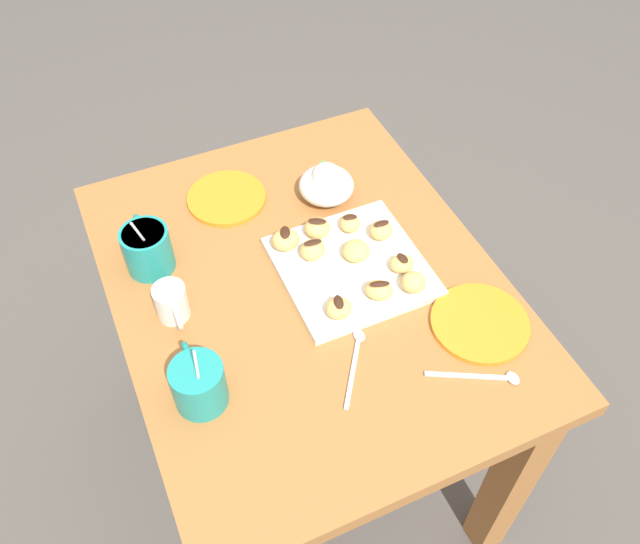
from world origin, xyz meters
name	(u,v)px	position (x,y,z in m)	size (l,w,h in m)	color
ground_plane	(310,447)	(0.00, 0.00, 0.00)	(8.00, 8.00, 0.00)	#514C47
dining_table	(307,327)	(0.00, 0.00, 0.56)	(0.89, 0.71, 0.70)	#A36633
pastry_plate_square	(351,267)	(-0.01, -0.09, 0.71)	(0.27, 0.27, 0.02)	silver
coffee_mug_teal_left	(198,383)	(-0.16, 0.26, 0.75)	(0.13, 0.09, 0.14)	teal
coffee_mug_teal_right	(147,248)	(0.16, 0.26, 0.75)	(0.13, 0.09, 0.14)	teal
cream_pitcher_white	(171,301)	(0.03, 0.25, 0.74)	(0.10, 0.06, 0.07)	silver
ice_cream_bowl	(326,184)	(0.20, -0.13, 0.74)	(0.12, 0.12, 0.09)	silver
saucer_orange_left	(480,323)	(-0.22, -0.25, 0.71)	(0.18, 0.18, 0.01)	orange
saucer_orange_right	(227,198)	(0.28, 0.06, 0.71)	(0.17, 0.17, 0.01)	orange
loose_spoon_near_saucer	(355,358)	(-0.19, -0.01, 0.71)	(0.14, 0.10, 0.01)	silver
loose_spoon_by_plate	(484,377)	(-0.32, -0.19, 0.71)	(0.09, 0.14, 0.01)	silver
beignet_0	(402,264)	(-0.06, -0.17, 0.73)	(0.04, 0.05, 0.03)	#E5B260
chocolate_drizzle_0	(403,258)	(-0.06, -0.17, 0.75)	(0.03, 0.02, 0.01)	#381E11
beignet_1	(381,230)	(0.04, -0.18, 0.74)	(0.05, 0.04, 0.04)	#E5B260
chocolate_drizzle_1	(381,223)	(0.04, -0.18, 0.76)	(0.03, 0.02, 0.01)	#381E11
beignet_2	(356,251)	(0.01, -0.11, 0.74)	(0.05, 0.05, 0.04)	#E5B260
beignet_3	(379,290)	(-0.10, -0.10, 0.74)	(0.05, 0.04, 0.03)	#E5B260
chocolate_drizzle_3	(380,284)	(-0.10, -0.10, 0.75)	(0.04, 0.01, 0.01)	#381E11
beignet_4	(350,223)	(0.08, -0.13, 0.73)	(0.04, 0.05, 0.03)	#E5B260
chocolate_drizzle_4	(350,217)	(0.08, -0.13, 0.75)	(0.03, 0.02, 0.01)	#381E11
beignet_5	(317,228)	(0.09, -0.06, 0.74)	(0.05, 0.05, 0.04)	#E5B260
chocolate_drizzle_5	(317,221)	(0.09, -0.06, 0.76)	(0.04, 0.02, 0.01)	#381E11
beignet_6	(286,240)	(0.09, 0.01, 0.74)	(0.05, 0.06, 0.04)	#E5B260
chocolate_drizzle_6	(285,232)	(0.09, 0.01, 0.76)	(0.03, 0.02, 0.01)	#381E11
beignet_7	(413,282)	(-0.11, -0.17, 0.74)	(0.05, 0.05, 0.04)	#E5B260
beignet_8	(339,308)	(-0.10, -0.02, 0.74)	(0.05, 0.05, 0.03)	#E5B260
chocolate_drizzle_8	(339,302)	(-0.10, -0.02, 0.75)	(0.03, 0.02, 0.01)	#381E11
beignet_9	(313,250)	(0.04, -0.03, 0.74)	(0.05, 0.04, 0.04)	#E5B260
chocolate_drizzle_9	(313,243)	(0.04, -0.03, 0.76)	(0.04, 0.02, 0.01)	#381E11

